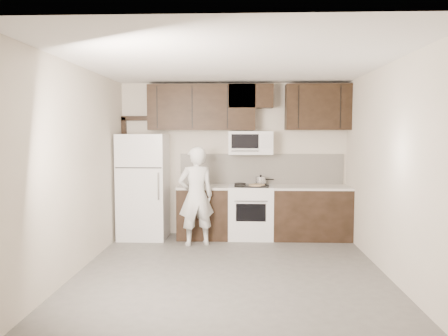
# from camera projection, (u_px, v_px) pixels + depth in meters

# --- Properties ---
(floor) EXTENTS (4.50, 4.50, 0.00)m
(floor) POSITION_uv_depth(u_px,v_px,m) (230.00, 273.00, 5.67)
(floor) COLOR #524F4D
(floor) RESTS_ON ground
(back_wall) EXTENTS (4.00, 0.00, 4.00)m
(back_wall) POSITION_uv_depth(u_px,v_px,m) (234.00, 159.00, 7.80)
(back_wall) COLOR #BCB2A0
(back_wall) RESTS_ON ground
(ceiling) EXTENTS (4.50, 4.50, 0.00)m
(ceiling) POSITION_uv_depth(u_px,v_px,m) (231.00, 62.00, 5.45)
(ceiling) COLOR white
(ceiling) RESTS_ON back_wall
(counter_run) EXTENTS (2.95, 0.64, 0.91)m
(counter_run) POSITION_uv_depth(u_px,v_px,m) (268.00, 212.00, 7.54)
(counter_run) COLOR black
(counter_run) RESTS_ON floor
(stove) EXTENTS (0.76, 0.66, 0.94)m
(stove) POSITION_uv_depth(u_px,v_px,m) (250.00, 212.00, 7.55)
(stove) COLOR silver
(stove) RESTS_ON floor
(backsplash) EXTENTS (2.90, 0.02, 0.54)m
(backsplash) POSITION_uv_depth(u_px,v_px,m) (261.00, 169.00, 7.78)
(backsplash) COLOR silver
(backsplash) RESTS_ON counter_run
(upper_cabinets) EXTENTS (3.48, 0.35, 0.78)m
(upper_cabinets) POSITION_uv_depth(u_px,v_px,m) (245.00, 106.00, 7.54)
(upper_cabinets) COLOR black
(upper_cabinets) RESTS_ON back_wall
(microwave) EXTENTS (0.76, 0.42, 0.40)m
(microwave) POSITION_uv_depth(u_px,v_px,m) (251.00, 143.00, 7.57)
(microwave) COLOR silver
(microwave) RESTS_ON upper_cabinets
(refrigerator) EXTENTS (0.80, 0.76, 1.80)m
(refrigerator) POSITION_uv_depth(u_px,v_px,m) (144.00, 186.00, 7.54)
(refrigerator) COLOR silver
(refrigerator) RESTS_ON floor
(door_trim) EXTENTS (0.50, 0.08, 2.12)m
(door_trim) POSITION_uv_depth(u_px,v_px,m) (127.00, 165.00, 7.84)
(door_trim) COLOR black
(door_trim) RESTS_ON floor
(saucepan) EXTENTS (0.33, 0.19, 0.18)m
(saucepan) POSITION_uv_depth(u_px,v_px,m) (261.00, 181.00, 7.65)
(saucepan) COLOR silver
(saucepan) RESTS_ON stove
(baking_tray) EXTENTS (0.43, 0.33, 0.02)m
(baking_tray) POSITION_uv_depth(u_px,v_px,m) (257.00, 186.00, 7.38)
(baking_tray) COLOR black
(baking_tray) RESTS_ON counter_run
(pizza) EXTENTS (0.29, 0.29, 0.02)m
(pizza) POSITION_uv_depth(u_px,v_px,m) (257.00, 185.00, 7.38)
(pizza) COLOR tan
(pizza) RESTS_ON baking_tray
(person) EXTENTS (0.68, 0.56, 1.60)m
(person) POSITION_uv_depth(u_px,v_px,m) (196.00, 196.00, 7.05)
(person) COLOR white
(person) RESTS_ON floor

